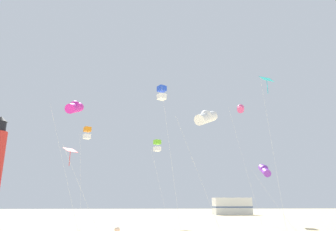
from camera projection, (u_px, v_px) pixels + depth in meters
name	position (u px, v px, depth m)	size (l,w,h in m)	color
kite_box_lime	(157.00, 146.00, 31.40)	(1.87, 1.52, 8.15)	silver
kite_tube_white	(206.00, 117.00, 20.60)	(3.09, 3.30, 8.16)	silver
kite_tube_violet	(264.00, 170.00, 30.18)	(3.14, 3.10, 5.76)	silver
kite_diamond_scarlet	(71.00, 153.00, 23.43)	(3.04, 3.04, 6.04)	silver
kite_box_blue	(162.00, 93.00, 25.21)	(1.83, 1.83, 11.19)	silver
kite_box_orange	(87.00, 133.00, 29.62)	(1.06, 1.06, 8.99)	silver
kite_tube_rainbow	(241.00, 109.00, 33.33)	(2.36, 2.88, 12.43)	silver
kite_diamond_cyan	(267.00, 85.00, 23.77)	(1.22, 1.22, 11.40)	silver
kite_tube_magenta	(75.00, 107.00, 22.54)	(2.69, 2.69, 9.38)	silver
rv_van_white	(232.00, 206.00, 52.55)	(6.60, 2.83, 2.80)	white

